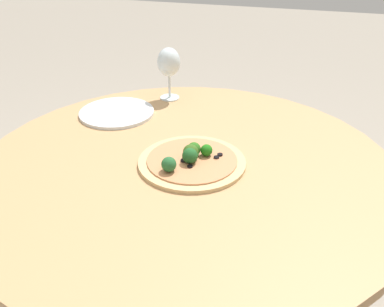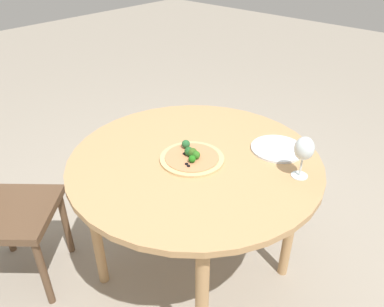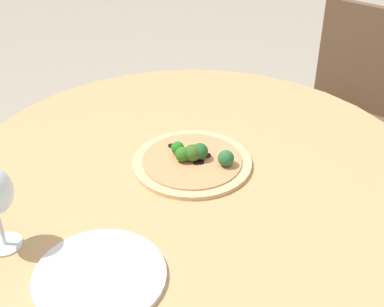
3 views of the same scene
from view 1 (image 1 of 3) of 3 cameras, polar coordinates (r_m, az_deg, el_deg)
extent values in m
cylinder|color=tan|center=(1.10, -0.87, -1.84)|extent=(1.09, 1.09, 0.03)
cylinder|color=tan|center=(1.56, 15.05, -9.08)|extent=(0.05, 0.05, 0.72)
cylinder|color=tan|center=(1.68, -8.47, -5.25)|extent=(0.05, 0.05, 0.72)
cylinder|color=tan|center=(1.09, 0.00, -1.14)|extent=(0.28, 0.28, 0.01)
cylinder|color=tan|center=(1.09, 0.00, -0.82)|extent=(0.23, 0.23, 0.00)
sphere|color=#2C671D|center=(1.10, 0.27, 0.62)|extent=(0.04, 0.04, 0.04)
sphere|color=#1C6A21|center=(1.08, 0.02, 0.00)|extent=(0.03, 0.03, 0.03)
sphere|color=#265E30|center=(1.03, -3.11, -1.45)|extent=(0.04, 0.04, 0.04)
sphere|color=#355B1D|center=(1.08, -0.12, 0.28)|extent=(0.04, 0.04, 0.04)
sphere|color=#2D6C1A|center=(1.08, -0.01, -0.12)|extent=(0.03, 0.03, 0.03)
sphere|color=#1F6D17|center=(1.10, 1.95, 0.45)|extent=(0.03, 0.03, 0.03)
sphere|color=#1F5725|center=(1.06, -0.28, -0.29)|extent=(0.04, 0.04, 0.04)
cylinder|color=black|center=(1.09, -1.09, -0.65)|extent=(0.01, 0.01, 0.00)
cylinder|color=black|center=(1.05, -0.27, -1.72)|extent=(0.01, 0.01, 0.00)
cylinder|color=black|center=(1.10, 3.75, -0.14)|extent=(0.01, 0.01, 0.00)
cylinder|color=black|center=(1.07, -1.01, -0.99)|extent=(0.01, 0.01, 0.00)
cylinder|color=black|center=(1.09, 3.29, -0.50)|extent=(0.01, 0.01, 0.00)
cylinder|color=silver|center=(1.49, -2.98, 7.45)|extent=(0.07, 0.07, 0.00)
cylinder|color=silver|center=(1.47, -3.02, 8.89)|extent=(0.01, 0.01, 0.08)
ellipsoid|color=silver|center=(1.44, -3.11, 12.08)|extent=(0.08, 0.08, 0.10)
cylinder|color=silver|center=(1.38, -10.00, 5.41)|extent=(0.24, 0.24, 0.01)
camera|label=2|loc=(1.96, 45.83, 31.05)|focal=35.00mm
camera|label=3|loc=(1.68, -38.07, 29.06)|focal=50.00mm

